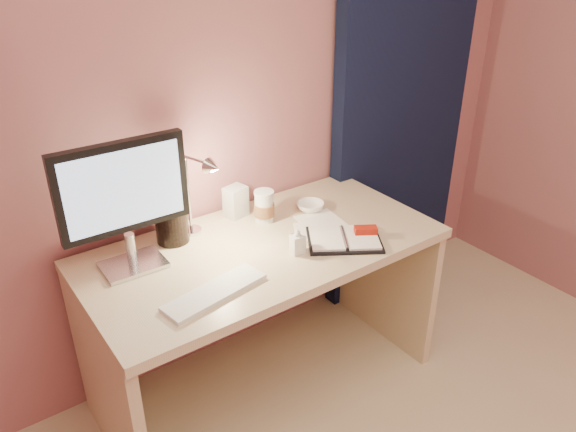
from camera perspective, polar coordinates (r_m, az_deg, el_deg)
room at (r=2.83m, az=10.32°, el=12.78°), size 3.50×3.50×3.50m
desk at (r=2.37m, az=-3.41°, el=-6.83°), size 1.40×0.70×0.73m
monitor at (r=2.00m, az=-16.41°, el=2.04°), size 0.45×0.17×0.48m
keyboard at (r=1.93m, az=-7.46°, el=-7.69°), size 0.39×0.17×0.02m
planner at (r=2.22m, az=5.91°, el=-2.26°), size 0.36×0.33×0.04m
paper_b at (r=2.36m, az=3.31°, el=-0.49°), size 0.19×0.19×0.00m
paper_c at (r=2.28m, az=2.57°, el=-1.56°), size 0.21×0.21×0.00m
coffee_cup at (r=2.33m, az=-2.44°, el=0.91°), size 0.08×0.08×0.14m
bowl at (r=2.44m, az=2.31°, el=0.98°), size 0.15×0.15×0.04m
lotion_bottle at (r=2.11m, az=0.99°, el=-2.42°), size 0.06×0.06×0.11m
dark_jar at (r=2.22m, az=-11.76°, el=-0.44°), size 0.13×0.13×0.18m
product_box at (r=2.38m, az=-5.33°, el=1.46°), size 0.10×0.09×0.13m
desk_lamp at (r=2.13m, az=-9.86°, el=2.41°), size 0.13×0.22×0.35m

